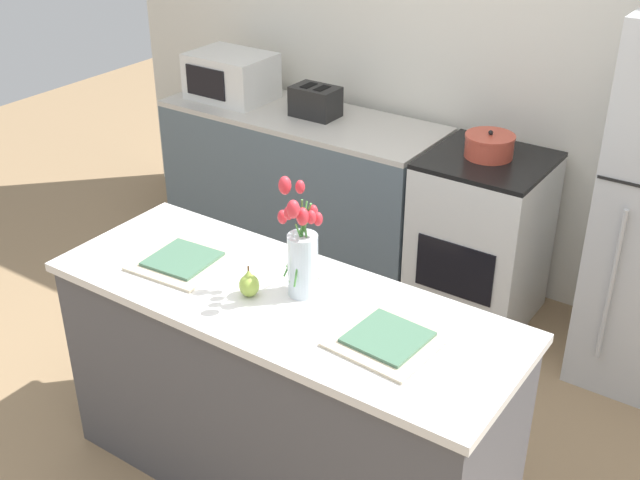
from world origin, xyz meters
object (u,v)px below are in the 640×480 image
Objects in this scene: plate_setting_left at (183,261)px; cooking_pot at (489,146)px; flower_vase at (302,253)px; pear_figurine at (249,284)px; plate_setting_right at (388,339)px; stove_range at (480,238)px; microwave at (231,76)px; toaster at (315,101)px.

plate_setting_left is 1.40× the size of cooking_pot.
flower_vase is 3.56× the size of pear_figurine.
plate_setting_right is at bearing 0.00° from plate_setting_left.
cooking_pot is (-0.01, 0.02, 0.51)m from stove_range.
plate_setting_left is 0.73× the size of microwave.
plate_setting_left is (-0.56, -1.62, 0.45)m from stove_range.
pear_figurine is 0.37m from plate_setting_left.
plate_setting_left is at bearing 174.28° from pear_figurine.
stove_range is 1.74m from pear_figurine.
pear_figurine is 1.69m from cooking_pot.
stove_range is 2.09× the size of flower_vase.
stove_range is at bearing 88.21° from flower_vase.
pear_figurine is 2.22m from microwave.
plate_setting_left is 1.72m from toaster.
microwave is (-2.03, 1.62, 0.14)m from plate_setting_right.
microwave is at bearing 141.33° from plate_setting_right.
cooking_pot is 1.66m from microwave.
stove_range is 1.20m from toaster.
flower_vase is at bearing 168.44° from plate_setting_right.
plate_setting_right is at bearing -38.67° from microwave.
microwave is (-1.47, 1.66, 0.10)m from pear_figurine.
pear_figurine is 0.56m from plate_setting_right.
plate_setting_right is (0.41, -0.08, -0.16)m from flower_vase.
toaster is at bearing 123.28° from flower_vase.
stove_range is 1.66m from flower_vase.
toaster is (-1.07, 0.02, 0.54)m from stove_range.
pear_figurine is at bearing -176.27° from plate_setting_right.
plate_setting_right is (0.92, 0.00, 0.00)m from plate_setting_left.
plate_setting_left is at bearing -170.74° from flower_vase.
pear_figurine is 0.35× the size of plate_setting_left.
flower_vase reaches higher than cooking_pot.
plate_setting_left is (-0.51, -0.08, -0.16)m from flower_vase.
stove_range is 0.51m from cooking_pot.
microwave reaches higher than plate_setting_left.
pear_figurine is 0.49× the size of cooking_pot.
cooking_pot is at bearing 125.25° from stove_range.
toaster is 0.60m from microwave.
microwave reaches higher than stove_range.
plate_setting_right is 2.60m from microwave.
flower_vase reaches higher than stove_range.
stove_range is 1.78m from plate_setting_left.
plate_setting_left and plate_setting_right have the same top height.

